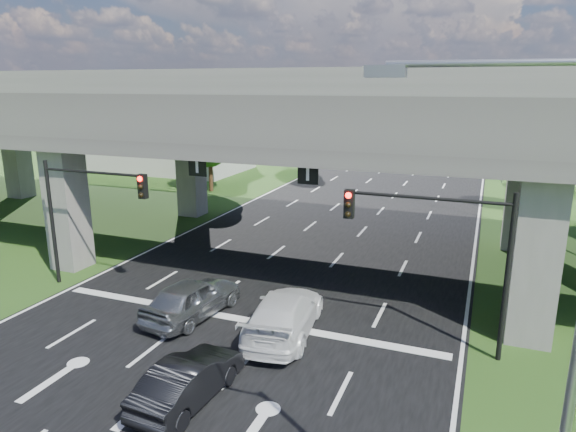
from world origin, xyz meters
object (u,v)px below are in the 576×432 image
Objects in this scene: streetlight_near at (549,334)px; signal_left at (85,203)px; car_silver at (192,298)px; car_white at (284,314)px; streetlight_beyond at (503,122)px; signal_right at (443,240)px; car_dark at (189,380)px; streetlight_far at (507,138)px.

signal_left is at bearing 150.98° from streetlight_near.
car_white is at bearing -172.67° from car_silver.
signal_left is at bearing -1.56° from car_silver.
streetlight_beyond is at bearing 90.00° from streetlight_near.
signal_right is 36.17m from streetlight_beyond.
streetlight_beyond reaches higher than signal_right.
streetlight_beyond is at bearing 86.39° from signal_right.
streetlight_beyond is at bearing -98.43° from car_dark.
streetlight_far is at bearing -117.73° from car_white.
car_white is (4.07, 0.00, -0.01)m from car_silver.
streetlight_far is 24.65m from car_silver.
signal_left is 1.07× the size of car_white.
streetlight_near is 46.00m from streetlight_beyond.
streetlight_beyond reaches higher than signal_left.
car_white is (10.10, -0.94, -3.34)m from signal_left.
streetlight_far is 28.04m from car_dark.
car_silver is at bearing -107.83° from streetlight_beyond.
signal_right is at bearing 0.00° from signal_left.
signal_left is 0.60× the size of streetlight_far.
streetlight_beyond reaches higher than car_dark.
car_silver is at bearing -119.53° from streetlight_far.
streetlight_far is at bearing 83.53° from signal_right.
streetlight_beyond reaches higher than car_white.
streetlight_near is 1.00× the size of streetlight_far.
streetlight_far is at bearing -112.20° from car_silver.
signal_right reaches higher than car_dark.
car_silver is at bearing -7.30° from car_white.
signal_right is at bearing -177.66° from car_white.
streetlight_beyond is at bearing -100.49° from car_silver.
streetlight_far reaches higher than car_dark.
streetlight_far is at bearing 90.00° from streetlight_near.
streetlight_far is (2.27, 20.06, 1.66)m from signal_right.
signal_left is 11.40m from car_dark.
streetlight_near is (2.27, -9.94, 1.66)m from signal_right.
car_white is (-7.82, -21.00, -5.00)m from streetlight_far.
streetlight_far is at bearing 48.22° from signal_left.
streetlight_far is at bearing -105.32° from car_dark.
signal_right is 0.60× the size of streetlight_beyond.
signal_left is 0.60× the size of streetlight_near.
signal_right is 10.23m from car_silver.
car_dark is at bearing 70.82° from car_white.
streetlight_near is at bearing 150.23° from car_silver.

